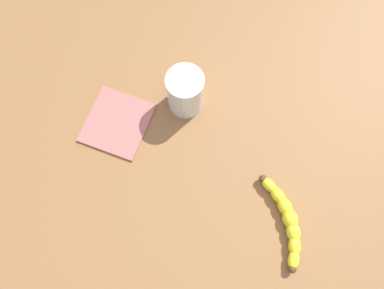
% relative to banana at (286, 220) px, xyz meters
% --- Properties ---
extents(wooden_tabletop, '(1.20, 1.20, 0.03)m').
position_rel_banana_xyz_m(wooden_tabletop, '(0.11, 0.17, -0.03)').
color(wooden_tabletop, brown).
rests_on(wooden_tabletop, ground).
extents(banana, '(0.20, 0.08, 0.03)m').
position_rel_banana_xyz_m(banana, '(0.00, 0.00, 0.00)').
color(banana, yellow).
rests_on(banana, wooden_tabletop).
extents(smoothie_glass, '(0.08, 0.08, 0.11)m').
position_rel_banana_xyz_m(smoothie_glass, '(0.29, 0.20, 0.04)').
color(smoothie_glass, silver).
rests_on(smoothie_glass, wooden_tabletop).
extents(folded_napkin, '(0.19, 0.18, 0.01)m').
position_rel_banana_xyz_m(folded_napkin, '(0.24, 0.36, -0.01)').
color(folded_napkin, '#BC6660').
rests_on(folded_napkin, wooden_tabletop).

